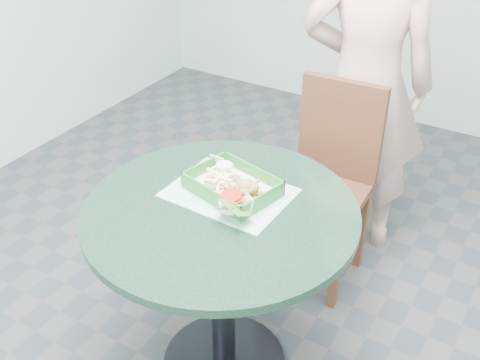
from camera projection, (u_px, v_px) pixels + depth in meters
The scene contains 9 objects.
cafe_table at pixel (222, 252), 1.94m from camera, with size 0.92×0.92×0.75m.
dining_chair at pixel (329, 171), 2.48m from camera, with size 0.37×0.38×0.93m.
diner_person at pixel (368, 65), 2.47m from camera, with size 0.68×0.44×1.86m, color #CCA69B.
placemat at pixel (229, 197), 1.92m from camera, with size 0.40×0.30×0.00m, color #98CAC4.
food_basket at pixel (233, 193), 1.92m from camera, with size 0.29×0.21×0.06m.
crab_sandwich at pixel (249, 193), 1.86m from camera, with size 0.12×0.12×0.07m.
fries_pile at pixel (215, 184), 1.93m from camera, with size 0.12×0.13×0.05m, color #FDE288, non-canonical shape.
sauce_ramekin at pixel (219, 174), 1.96m from camera, with size 0.06×0.06×0.03m.
garnish_cup at pixel (241, 208), 1.80m from camera, with size 0.12×0.12×0.05m.
Camera 1 is at (0.82, -1.25, 1.85)m, focal length 42.00 mm.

